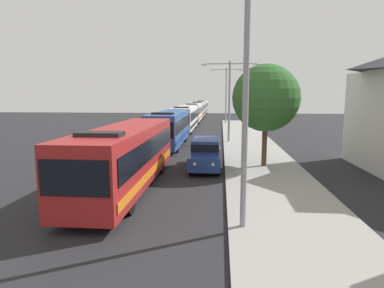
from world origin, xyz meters
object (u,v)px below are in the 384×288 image
(white_suv, at_px, (206,152))
(bus_middle, at_px, (185,118))
(bus_lead, at_px, (127,154))
(bus_rear, at_px, (198,109))
(roadside_tree, at_px, (266,98))
(streetlamp_near, at_px, (246,79))
(bus_second_in_line, at_px, (169,128))
(bus_tail_end, at_px, (202,107))
(streetlamp_mid, at_px, (229,93))
(streetlamp_far, at_px, (226,90))
(bus_fourth_in_line, at_px, (193,112))

(white_suv, bearing_deg, bus_middle, 99.59)
(bus_lead, relative_size, bus_middle, 1.00)
(bus_rear, xyz_separation_m, roadside_tree, (7.37, -47.24, 2.71))
(bus_middle, distance_m, streetlamp_near, 32.01)
(bus_lead, relative_size, roadside_tree, 1.88)
(bus_second_in_line, bearing_deg, bus_tail_end, 90.00)
(roadside_tree, bearing_deg, white_suv, -172.26)
(streetlamp_mid, xyz_separation_m, roadside_tree, (1.97, -10.91, -0.37))
(bus_tail_end, xyz_separation_m, streetlamp_near, (5.40, -69.80, 3.43))
(white_suv, bearing_deg, bus_second_in_line, 112.64)
(bus_rear, distance_m, white_suv, 47.89)
(bus_middle, distance_m, roadside_tree, 22.79)
(bus_rear, bearing_deg, streetlamp_near, -84.61)
(bus_rear, bearing_deg, roadside_tree, -81.14)
(streetlamp_far, bearing_deg, roadside_tree, -86.45)
(bus_rear, bearing_deg, bus_middle, -90.00)
(streetlamp_mid, relative_size, roadside_tree, 1.19)
(bus_tail_end, xyz_separation_m, streetlamp_mid, (5.40, -48.93, 3.09))
(bus_fourth_in_line, distance_m, streetlamp_far, 7.11)
(white_suv, relative_size, streetlamp_far, 0.60)
(bus_rear, height_order, roadside_tree, roadside_tree)
(bus_rear, relative_size, streetlamp_far, 1.28)
(bus_rear, xyz_separation_m, streetlamp_near, (5.40, -57.21, 3.43))
(bus_middle, relative_size, streetlamp_near, 1.47)
(streetlamp_near, distance_m, streetlamp_far, 41.75)
(bus_rear, relative_size, bus_tail_end, 1.03)
(bus_rear, distance_m, bus_tail_end, 12.59)
(bus_middle, xyz_separation_m, bus_fourth_in_line, (-0.00, 13.31, -0.00))
(bus_second_in_line, relative_size, bus_tail_end, 1.00)
(bus_fourth_in_line, relative_size, bus_tail_end, 1.01)
(bus_lead, relative_size, bus_fourth_in_line, 1.12)
(bus_middle, xyz_separation_m, streetlamp_mid, (5.40, -10.49, 3.08))
(bus_second_in_line, relative_size, roadside_tree, 1.67)
(bus_tail_end, bearing_deg, streetlamp_near, -85.58)
(bus_second_in_line, xyz_separation_m, streetlamp_near, (5.40, -18.34, 3.43))
(bus_rear, bearing_deg, bus_lead, -90.00)
(streetlamp_far, bearing_deg, streetlamp_mid, -90.00)
(bus_tail_end, bearing_deg, bus_rear, -90.00)
(white_suv, relative_size, streetlamp_near, 0.62)
(bus_rear, height_order, white_suv, bus_rear)
(bus_middle, height_order, white_suv, bus_middle)
(bus_lead, xyz_separation_m, streetlamp_near, (5.40, -4.82, 3.43))
(bus_middle, distance_m, streetlamp_mid, 12.19)
(streetlamp_mid, bearing_deg, white_suv, -98.48)
(streetlamp_near, distance_m, streetlamp_mid, 20.88)
(bus_tail_end, height_order, white_suv, bus_tail_end)
(bus_second_in_line, height_order, roadside_tree, roadside_tree)
(streetlamp_mid, bearing_deg, bus_tail_end, 96.30)
(bus_tail_end, distance_m, streetlamp_near, 70.10)
(bus_middle, bearing_deg, bus_lead, -90.00)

